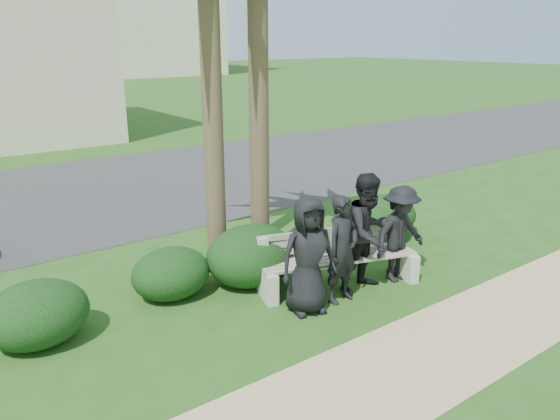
% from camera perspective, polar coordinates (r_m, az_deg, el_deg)
% --- Properties ---
extents(ground, '(160.00, 160.00, 0.00)m').
position_cam_1_polar(ground, '(7.89, 2.78, -10.30)').
color(ground, '#205017').
rests_on(ground, ground).
extents(footpath, '(30.00, 1.60, 0.01)m').
position_cam_1_polar(footpath, '(6.80, 12.84, -15.73)').
color(footpath, tan).
rests_on(footpath, ground).
extents(asphalt_street, '(160.00, 8.00, 0.01)m').
position_cam_1_polar(asphalt_street, '(14.56, -17.65, 2.02)').
color(asphalt_street, '#2D2D30').
rests_on(asphalt_street, ground).
extents(park_bench, '(2.65, 1.30, 0.87)m').
position_cam_1_polar(park_bench, '(8.43, 6.07, -5.53)').
color(park_bench, gray).
rests_on(park_bench, ground).
extents(man_a, '(0.92, 0.71, 1.66)m').
position_cam_1_polar(man_a, '(7.51, 2.97, -4.79)').
color(man_a, black).
rests_on(man_a, ground).
extents(man_b, '(0.62, 0.44, 1.60)m').
position_cam_1_polar(man_b, '(7.86, 6.55, -4.10)').
color(man_b, black).
rests_on(man_b, ground).
extents(man_c, '(0.92, 0.74, 1.82)m').
position_cam_1_polar(man_c, '(8.26, 9.19, -2.33)').
color(man_c, black).
rests_on(man_c, ground).
extents(man_d, '(1.00, 0.58, 1.54)m').
position_cam_1_polar(man_d, '(8.69, 12.42, -2.46)').
color(man_d, black).
rests_on(man_d, ground).
extents(hedge_a, '(1.29, 1.07, 0.84)m').
position_cam_1_polar(hedge_a, '(7.54, -24.12, -9.72)').
color(hedge_a, black).
rests_on(hedge_a, ground).
extents(hedge_b, '(1.18, 0.98, 0.77)m').
position_cam_1_polar(hedge_b, '(8.25, -11.33, -6.37)').
color(hedge_b, black).
rests_on(hedge_b, ground).
extents(hedge_d, '(1.47, 1.22, 0.96)m').
position_cam_1_polar(hedge_d, '(8.52, -3.00, -4.57)').
color(hedge_d, black).
rests_on(hedge_d, ground).
extents(hedge_e, '(1.40, 1.16, 0.91)m').
position_cam_1_polar(hedge_e, '(10.35, 9.92, -0.91)').
color(hedge_e, black).
rests_on(hedge_e, ground).
extents(hedge_f, '(1.28, 1.05, 0.83)m').
position_cam_1_polar(hedge_f, '(10.76, 10.99, -0.48)').
color(hedge_f, black).
rests_on(hedge_f, ground).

